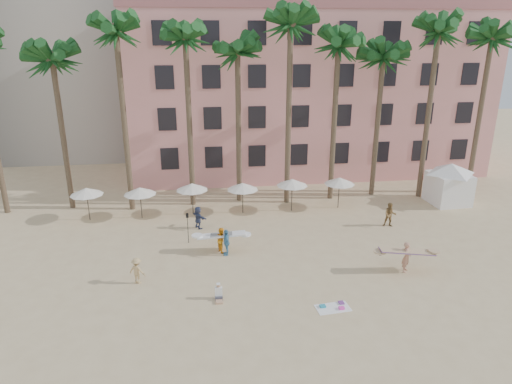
{
  "coord_description": "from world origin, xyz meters",
  "views": [
    {
      "loc": [
        -4.3,
        -21.78,
        13.74
      ],
      "look_at": [
        -0.75,
        6.0,
        4.0
      ],
      "focal_mm": 32.0,
      "sensor_mm": 36.0,
      "label": 1
    }
  ],
  "objects_px": {
    "cabana": "(450,180)",
    "carrier_white": "(221,239)",
    "pink_hotel": "(305,91)",
    "carrier_yellow": "(407,255)"
  },
  "relations": [
    {
      "from": "cabana",
      "to": "carrier_yellow",
      "type": "height_order",
      "value": "cabana"
    },
    {
      "from": "carrier_white",
      "to": "pink_hotel",
      "type": "bearing_deg",
      "value": 63.53
    },
    {
      "from": "pink_hotel",
      "to": "carrier_white",
      "type": "distance_m",
      "value": 23.71
    },
    {
      "from": "carrier_yellow",
      "to": "carrier_white",
      "type": "bearing_deg",
      "value": 159.38
    },
    {
      "from": "pink_hotel",
      "to": "cabana",
      "type": "distance_m",
      "value": 17.57
    },
    {
      "from": "carrier_white",
      "to": "carrier_yellow",
      "type": "bearing_deg",
      "value": -20.62
    },
    {
      "from": "cabana",
      "to": "carrier_white",
      "type": "height_order",
      "value": "cabana"
    },
    {
      "from": "cabana",
      "to": "carrier_yellow",
      "type": "bearing_deg",
      "value": -128.56
    },
    {
      "from": "carrier_yellow",
      "to": "carrier_white",
      "type": "distance_m",
      "value": 11.72
    },
    {
      "from": "cabana",
      "to": "carrier_white",
      "type": "bearing_deg",
      "value": -160.97
    }
  ]
}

